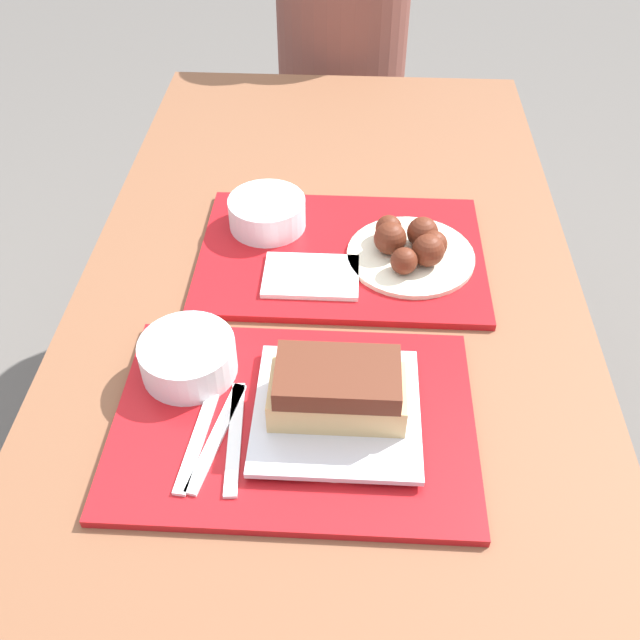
{
  "coord_description": "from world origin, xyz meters",
  "views": [
    {
      "loc": [
        0.03,
        -0.74,
        1.49
      ],
      "look_at": [
        -0.01,
        -0.03,
        0.82
      ],
      "focal_mm": 40.0,
      "sensor_mm": 36.0,
      "label": 1
    }
  ],
  "objects_px": {
    "bowl_coleslaw_near": "(188,356)",
    "tray_far": "(341,254)",
    "person_seated_across": "(342,49)",
    "wings_plate_far": "(411,247)",
    "brisket_sandwich_plate": "(337,399)",
    "tray_near": "(294,421)",
    "bowl_coleslaw_far": "(267,211)"
  },
  "relations": [
    {
      "from": "bowl_coleslaw_near",
      "to": "wings_plate_far",
      "type": "height_order",
      "value": "wings_plate_far"
    },
    {
      "from": "tray_near",
      "to": "bowl_coleslaw_far",
      "type": "height_order",
      "value": "bowl_coleslaw_far"
    },
    {
      "from": "bowl_coleslaw_near",
      "to": "brisket_sandwich_plate",
      "type": "bearing_deg",
      "value": -18.87
    },
    {
      "from": "person_seated_across",
      "to": "tray_near",
      "type": "bearing_deg",
      "value": -91.08
    },
    {
      "from": "tray_far",
      "to": "wings_plate_far",
      "type": "xyz_separation_m",
      "value": [
        0.11,
        -0.01,
        0.03
      ]
    },
    {
      "from": "tray_near",
      "to": "bowl_coleslaw_near",
      "type": "bearing_deg",
      "value": 153.18
    },
    {
      "from": "bowl_coleslaw_near",
      "to": "wings_plate_far",
      "type": "xyz_separation_m",
      "value": [
        0.3,
        0.26,
        -0.01
      ]
    },
    {
      "from": "brisket_sandwich_plate",
      "to": "wings_plate_far",
      "type": "height_order",
      "value": "brisket_sandwich_plate"
    },
    {
      "from": "tray_far",
      "to": "brisket_sandwich_plate",
      "type": "height_order",
      "value": "brisket_sandwich_plate"
    },
    {
      "from": "tray_near",
      "to": "wings_plate_far",
      "type": "bearing_deg",
      "value": 64.49
    },
    {
      "from": "brisket_sandwich_plate",
      "to": "person_seated_across",
      "type": "xyz_separation_m",
      "value": [
        -0.03,
        1.22,
        -0.08
      ]
    },
    {
      "from": "bowl_coleslaw_far",
      "to": "person_seated_across",
      "type": "relative_size",
      "value": 0.17
    },
    {
      "from": "bowl_coleslaw_near",
      "to": "person_seated_across",
      "type": "relative_size",
      "value": 0.17
    },
    {
      "from": "tray_near",
      "to": "brisket_sandwich_plate",
      "type": "xyz_separation_m",
      "value": [
        0.05,
        0.01,
        0.04
      ]
    },
    {
      "from": "bowl_coleslaw_near",
      "to": "wings_plate_far",
      "type": "relative_size",
      "value": 0.63
    },
    {
      "from": "person_seated_across",
      "to": "bowl_coleslaw_near",
      "type": "bearing_deg",
      "value": -98.29
    },
    {
      "from": "tray_far",
      "to": "tray_near",
      "type": "bearing_deg",
      "value": -98.15
    },
    {
      "from": "wings_plate_far",
      "to": "person_seated_across",
      "type": "xyz_separation_m",
      "value": [
        -0.13,
        0.9,
        -0.06
      ]
    },
    {
      "from": "bowl_coleslaw_near",
      "to": "tray_far",
      "type": "bearing_deg",
      "value": 54.1
    },
    {
      "from": "person_seated_across",
      "to": "wings_plate_far",
      "type": "bearing_deg",
      "value": -81.48
    },
    {
      "from": "wings_plate_far",
      "to": "person_seated_across",
      "type": "distance_m",
      "value": 0.91
    },
    {
      "from": "tray_near",
      "to": "brisket_sandwich_plate",
      "type": "relative_size",
      "value": 2.19
    },
    {
      "from": "tray_near",
      "to": "bowl_coleslaw_far",
      "type": "distance_m",
      "value": 0.41
    },
    {
      "from": "bowl_coleslaw_near",
      "to": "bowl_coleslaw_far",
      "type": "distance_m",
      "value": 0.34
    },
    {
      "from": "tray_near",
      "to": "wings_plate_far",
      "type": "relative_size",
      "value": 2.25
    },
    {
      "from": "bowl_coleslaw_far",
      "to": "tray_far",
      "type": "bearing_deg",
      "value": -27.14
    },
    {
      "from": "brisket_sandwich_plate",
      "to": "bowl_coleslaw_far",
      "type": "relative_size",
      "value": 1.63
    },
    {
      "from": "brisket_sandwich_plate",
      "to": "person_seated_across",
      "type": "relative_size",
      "value": 0.27
    },
    {
      "from": "bowl_coleslaw_far",
      "to": "wings_plate_far",
      "type": "distance_m",
      "value": 0.25
    },
    {
      "from": "brisket_sandwich_plate",
      "to": "person_seated_across",
      "type": "distance_m",
      "value": 1.22
    },
    {
      "from": "tray_far",
      "to": "brisket_sandwich_plate",
      "type": "bearing_deg",
      "value": -89.25
    },
    {
      "from": "tray_near",
      "to": "wings_plate_far",
      "type": "distance_m",
      "value": 0.37
    }
  ]
}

